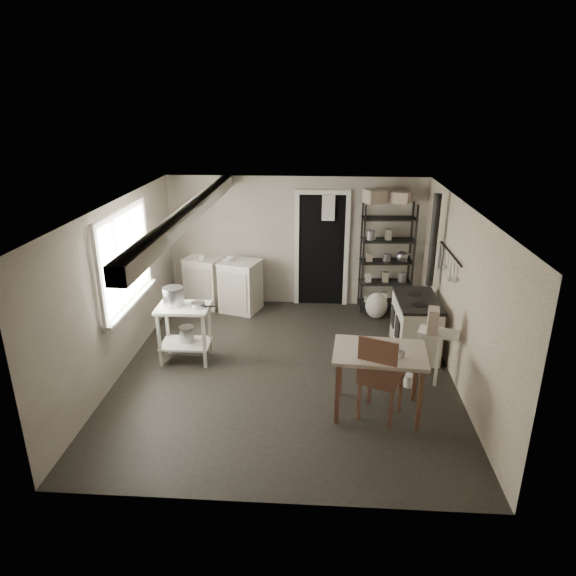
# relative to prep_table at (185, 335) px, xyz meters

# --- Properties ---
(floor) EXTENTS (5.00, 5.00, 0.00)m
(floor) POSITION_rel_prep_table_xyz_m (1.45, -0.19, -0.40)
(floor) COLOR black
(floor) RESTS_ON ground
(ceiling) EXTENTS (5.00, 5.00, 0.00)m
(ceiling) POSITION_rel_prep_table_xyz_m (1.45, -0.19, 1.90)
(ceiling) COLOR beige
(ceiling) RESTS_ON wall_back
(wall_back) EXTENTS (4.50, 0.02, 2.30)m
(wall_back) POSITION_rel_prep_table_xyz_m (1.45, 2.31, 0.75)
(wall_back) COLOR #A39A8B
(wall_back) RESTS_ON ground
(wall_front) EXTENTS (4.50, 0.02, 2.30)m
(wall_front) POSITION_rel_prep_table_xyz_m (1.45, -2.69, 0.75)
(wall_front) COLOR #A39A8B
(wall_front) RESTS_ON ground
(wall_left) EXTENTS (0.02, 5.00, 2.30)m
(wall_left) POSITION_rel_prep_table_xyz_m (-0.80, -0.19, 0.75)
(wall_left) COLOR #A39A8B
(wall_left) RESTS_ON ground
(wall_right) EXTENTS (0.02, 5.00, 2.30)m
(wall_right) POSITION_rel_prep_table_xyz_m (3.70, -0.19, 0.75)
(wall_right) COLOR #A39A8B
(wall_right) RESTS_ON ground
(window) EXTENTS (0.12, 1.76, 1.28)m
(window) POSITION_rel_prep_table_xyz_m (-0.77, 0.01, 1.10)
(window) COLOR silver
(window) RESTS_ON wall_left
(doorway) EXTENTS (0.96, 0.10, 2.08)m
(doorway) POSITION_rel_prep_table_xyz_m (1.90, 2.28, 0.60)
(doorway) COLOR silver
(doorway) RESTS_ON ground
(ceiling_beam) EXTENTS (0.18, 5.00, 0.18)m
(ceiling_beam) POSITION_rel_prep_table_xyz_m (0.25, -0.19, 1.80)
(ceiling_beam) COLOR silver
(ceiling_beam) RESTS_ON ceiling
(wallpaper_panel) EXTENTS (0.01, 5.00, 2.30)m
(wallpaper_panel) POSITION_rel_prep_table_xyz_m (3.69, -0.19, 0.75)
(wallpaper_panel) COLOR beige
(wallpaper_panel) RESTS_ON wall_right
(utensil_rail) EXTENTS (0.06, 1.20, 0.44)m
(utensil_rail) POSITION_rel_prep_table_xyz_m (3.64, 0.41, 1.15)
(utensil_rail) COLOR #A8A8AA
(utensil_rail) RESTS_ON wall_right
(prep_table) EXTENTS (0.73, 0.53, 0.83)m
(prep_table) POSITION_rel_prep_table_xyz_m (0.00, 0.00, 0.00)
(prep_table) COLOR silver
(prep_table) RESTS_ON ground
(stockpot) EXTENTS (0.29, 0.29, 0.31)m
(stockpot) POSITION_rel_prep_table_xyz_m (-0.14, 0.04, 0.54)
(stockpot) COLOR #A8A8AA
(stockpot) RESTS_ON prep_table
(saucepan) EXTENTS (0.24, 0.24, 0.11)m
(saucepan) POSITION_rel_prep_table_xyz_m (0.22, -0.02, 0.45)
(saucepan) COLOR #A8A8AA
(saucepan) RESTS_ON prep_table
(bucket) EXTENTS (0.22, 0.22, 0.23)m
(bucket) POSITION_rel_prep_table_xyz_m (0.01, 0.06, -0.02)
(bucket) COLOR #A8A8AA
(bucket) RESTS_ON prep_table
(base_cabinets) EXTENTS (1.49, 0.97, 0.90)m
(base_cabinets) POSITION_rel_prep_table_xyz_m (0.18, 1.99, 0.06)
(base_cabinets) COLOR beige
(base_cabinets) RESTS_ON ground
(mixing_bowl) EXTENTS (0.35, 0.35, 0.06)m
(mixing_bowl) POSITION_rel_prep_table_xyz_m (0.29, 1.93, 0.55)
(mixing_bowl) COLOR silver
(mixing_bowl) RESTS_ON base_cabinets
(counter_cup) EXTENTS (0.15, 0.15, 0.10)m
(counter_cup) POSITION_rel_prep_table_xyz_m (-0.17, 1.93, 0.57)
(counter_cup) COLOR silver
(counter_cup) RESTS_ON base_cabinets
(shelf_rack) EXTENTS (0.92, 0.41, 1.90)m
(shelf_rack) POSITION_rel_prep_table_xyz_m (3.03, 2.11, 0.55)
(shelf_rack) COLOR black
(shelf_rack) RESTS_ON ground
(shelf_jar) EXTENTS (0.10, 0.10, 0.20)m
(shelf_jar) POSITION_rel_prep_table_xyz_m (2.77, 2.13, 0.97)
(shelf_jar) COLOR silver
(shelf_jar) RESTS_ON shelf_rack
(storage_box_a) EXTENTS (0.41, 0.39, 0.22)m
(storage_box_a) POSITION_rel_prep_table_xyz_m (2.77, 2.10, 1.61)
(storage_box_a) COLOR beige
(storage_box_a) RESTS_ON shelf_rack
(storage_box_b) EXTENTS (0.37, 0.36, 0.19)m
(storage_box_b) POSITION_rel_prep_table_xyz_m (3.19, 2.15, 1.59)
(storage_box_b) COLOR beige
(storage_box_b) RESTS_ON shelf_rack
(stove) EXTENTS (0.60, 1.07, 0.83)m
(stove) POSITION_rel_prep_table_xyz_m (3.30, 0.50, 0.04)
(stove) COLOR beige
(stove) RESTS_ON ground
(stovepipe) EXTENTS (0.11, 0.11, 1.31)m
(stovepipe) POSITION_rel_prep_table_xyz_m (3.52, 0.90, 1.19)
(stovepipe) COLOR black
(stovepipe) RESTS_ON stove
(side_ledge) EXTENTS (0.57, 0.42, 0.78)m
(side_ledge) POSITION_rel_prep_table_xyz_m (3.40, -0.48, 0.03)
(side_ledge) COLOR silver
(side_ledge) RESTS_ON ground
(oats_box) EXTENTS (0.16, 0.23, 0.32)m
(oats_box) POSITION_rel_prep_table_xyz_m (3.30, -0.51, 0.61)
(oats_box) COLOR beige
(oats_box) RESTS_ON side_ledge
(work_table) EXTENTS (1.12, 0.83, 0.81)m
(work_table) POSITION_rel_prep_table_xyz_m (2.60, -1.12, -0.02)
(work_table) COLOR beige
(work_table) RESTS_ON ground
(table_cup) EXTENTS (0.12, 0.12, 0.09)m
(table_cup) POSITION_rel_prep_table_xyz_m (2.81, -1.28, 0.40)
(table_cup) COLOR silver
(table_cup) RESTS_ON work_table
(chair) EXTENTS (0.60, 0.61, 1.09)m
(chair) POSITION_rel_prep_table_xyz_m (2.62, -1.20, 0.08)
(chair) COLOR brown
(chair) RESTS_ON ground
(flour_sack) EXTENTS (0.46, 0.43, 0.45)m
(flour_sack) POSITION_rel_prep_table_xyz_m (2.86, 1.69, -0.16)
(flour_sack) COLOR beige
(flour_sack) RESTS_ON ground
(floor_crock) EXTENTS (0.14, 0.14, 0.17)m
(floor_crock) POSITION_rel_prep_table_xyz_m (3.07, -0.52, -0.33)
(floor_crock) COLOR silver
(floor_crock) RESTS_ON ground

